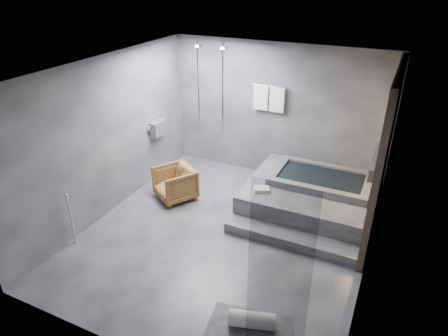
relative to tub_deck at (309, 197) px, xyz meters
The scene contains 6 objects.
room 2.02m from the tub_deck, 118.47° to the right, with size 5.00×5.04×2.82m.
tub_deck is the anchor object (origin of this frame).
tub_step 1.19m from the tub_deck, 90.00° to the right, with size 2.20×0.36×0.18m, color #353638.
driftwood_chair 2.55m from the tub_deck, 163.42° to the right, with size 0.68×0.70×0.64m, color #4C2D13.
rolled_towel 3.38m from the tub_deck, 86.74° to the right, with size 0.19×0.19×0.53m, color white.
deck_towel 0.97m from the tub_deck, 141.22° to the right, with size 0.26×0.19×0.07m, color silver.
Camera 1 is at (2.32, -4.96, 4.09)m, focal length 32.00 mm.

